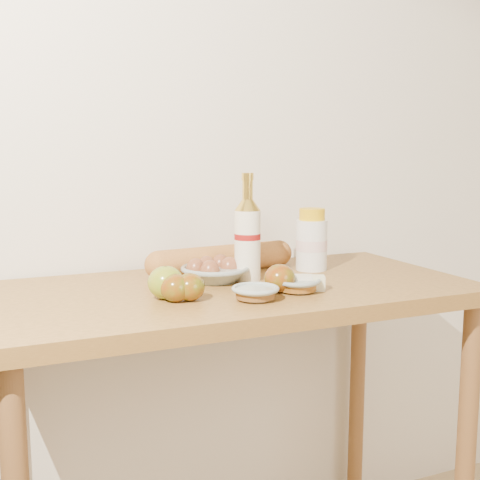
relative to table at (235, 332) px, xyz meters
name	(u,v)px	position (x,y,z in m)	size (l,w,h in m)	color
back_wall	(192,129)	(0.00, 0.33, 0.52)	(3.50, 0.02, 2.60)	silver
table	(235,332)	(0.00, 0.00, 0.00)	(1.20, 0.60, 0.90)	#A37334
bourbon_bottle	(247,237)	(0.05, 0.04, 0.24)	(0.09, 0.09, 0.28)	#EEE4CA
cream_bottle	(312,242)	(0.28, 0.10, 0.21)	(0.11, 0.11, 0.18)	white
egg_bowl	(214,272)	(-0.03, 0.06, 0.15)	(0.23, 0.23, 0.06)	gray
baguette	(222,259)	(0.03, 0.17, 0.16)	(0.46, 0.13, 0.08)	#C5803C
apple_yellowgreen	(166,283)	(-0.20, -0.07, 0.16)	(0.09, 0.09, 0.08)	#A18D20
apple_redgreen_front	(190,287)	(-0.16, -0.11, 0.16)	(0.08, 0.08, 0.06)	maroon
apple_redgreen_right	(280,278)	(0.07, -0.11, 0.16)	(0.10, 0.10, 0.07)	#990C08
sugar_bowl	(255,293)	(-0.02, -0.16, 0.14)	(0.14, 0.14, 0.03)	#95A29D
syrup_bowl	(297,285)	(0.11, -0.12, 0.14)	(0.12, 0.12, 0.03)	gray
butter_stick	(298,283)	(0.12, -0.11, 0.14)	(0.13, 0.09, 0.04)	beige
apple_extra	(175,288)	(-0.19, -0.10, 0.16)	(0.08, 0.08, 0.06)	maroon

